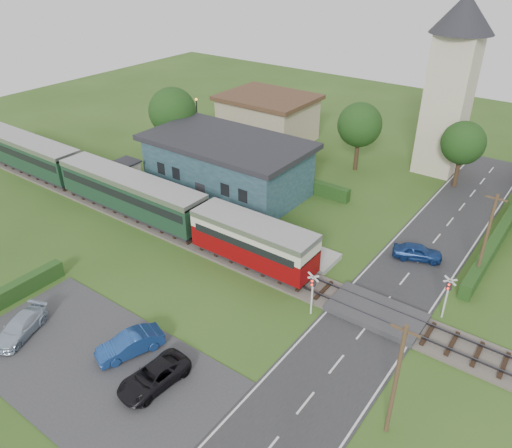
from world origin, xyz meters
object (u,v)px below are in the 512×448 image
Objects in this scene: train at (107,183)px; house_west at (268,118)px; station_building at (227,165)px; pedestrian_far at (155,185)px; crossing_signal_near at (313,288)px; equipment_hut at (127,173)px; church_tower at (453,74)px; crossing_signal_far at (448,291)px; pedestrian_near at (262,226)px; car_park_silver at (20,327)px; car_on_road at (418,252)px; car_park_blue at (130,344)px; car_park_dark at (154,376)px.

house_west is (1.93, 23.00, 0.61)m from train.
station_building reaches higher than train.
crossing_signal_near is at bearing -83.07° from pedestrian_far.
church_tower is (23.00, 22.80, 8.48)m from equipment_hut.
crossing_signal_far reaches higher than pedestrian_near.
car_park_silver is (-13.67, -12.60, -1.47)m from crossing_signal_near.
station_building is at bearing 66.25° from car_on_road.
pedestrian_far is (-19.42, -22.50, -8.85)m from church_tower.
station_building is 23.15m from car_park_blue.
station_building is 3.95× the size of car_park_silver.
train is (1.07, -3.20, 0.43)m from equipment_hut.
equipment_hut is 16.20m from pedestrian_near.
crossing_signal_far is at bearing -69.98° from church_tower.
car_park_blue reaches higher than car_park_dark.
car_park_blue is at bearing -65.61° from station_building.
equipment_hut is 0.24× the size of house_west.
pedestrian_near is (-6.81, -22.58, -8.97)m from church_tower.
car_on_road is at bearing 72.37° from crossing_signal_near.
pedestrian_far is at bearing -128.81° from station_building.
car_on_road is (4.73, -17.93, -9.54)m from church_tower.
crossing_signal_far is (31.60, -0.81, 0.39)m from equipment_hut.
crossing_signal_far is at bearing 4.48° from train.
house_west is at bearing 130.11° from crossing_signal_near.
crossing_signal_near is 21.65m from pedestrian_far.
church_tower is at bearing 92.82° from crossing_signal_near.
house_west is 2.67× the size of car_park_silver.
pedestrian_far is (0.58, -19.50, -1.42)m from house_west.
car_park_blue is 7.42m from car_park_silver.
church_tower is 4.35× the size of car_park_silver.
equipment_hut is 3.61m from pedestrian_far.
church_tower is at bearing -116.62° from pedestrian_near.
crossing_signal_far reaches higher than car_on_road.
crossing_signal_near is at bearing 74.73° from car_park_dark.
station_building is 4.88× the size of crossing_signal_far.
car_park_silver is 19.86m from pedestrian_far.
train is 23.09m from house_west.
church_tower is 5.37× the size of crossing_signal_near.
crossing_signal_far is (8.60, -23.61, -8.08)m from church_tower.
station_building reaches higher than crossing_signal_far.
church_tower reaches higher than car_park_blue.
church_tower reaches higher than crossing_signal_far.
station_building is 0.37× the size of train.
station_building is 7.17m from pedestrian_far.
crossing_signal_far is at bearing -166.75° from car_on_road.
house_west reaches higher than crossing_signal_near.
church_tower reaches higher than pedestrian_near.
station_building is at bearing 35.92° from equipment_hut.
car_on_road is (27.73, 4.87, -1.06)m from equipment_hut.
pedestrian_near is at bearing -34.24° from station_building.
house_west reaches higher than car_park_dark.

